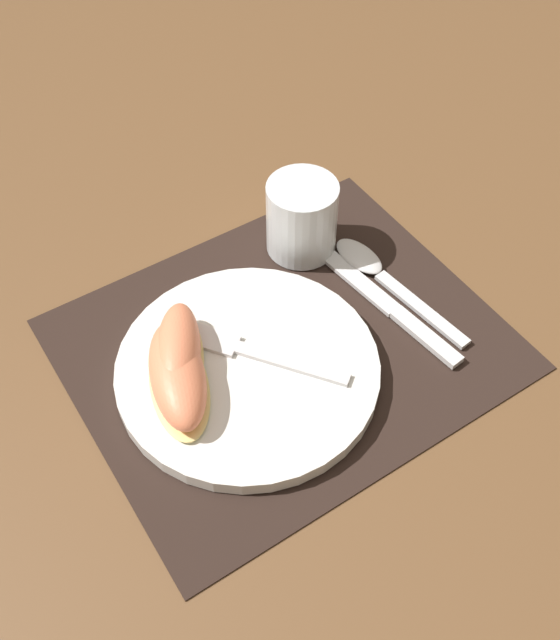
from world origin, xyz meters
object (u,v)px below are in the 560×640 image
Objects in this scene: plate at (248,370)px; juice_glass at (302,221)px; fork at (244,349)px; citrus_wedge_0 at (179,355)px; knife at (384,302)px; spoon at (375,270)px; citrus_wedge_1 at (176,374)px.

juice_glass is at bearing 39.67° from plate.
citrus_wedge_0 is (-0.06, 0.02, 0.02)m from fork.
knife is 1.15× the size of spoon.
citrus_wedge_0 reaches higher than plate.
fork reaches higher than knife.
citrus_wedge_0 reaches higher than citrus_wedge_1.
plate is 2.99× the size of juice_glass.
spoon is 1.37× the size of citrus_wedge_1.
knife is 1.58× the size of citrus_wedge_1.
fork is (-0.16, 0.02, 0.02)m from knife.
plate is at bearing -167.95° from spoon.
citrus_wedge_0 is at bearing 148.72° from plate.
knife is at bearing -0.48° from plate.
spoon is at bearing 64.63° from knife.
juice_glass reaches higher than fork.
spoon is at bearing 7.52° from fork.
juice_glass is 0.45× the size of spoon.
spoon is 1.19× the size of fork.
spoon is 0.25m from citrus_wedge_0.
plate is 0.19m from spoon.
spoon reaches higher than knife.
knife is 0.05m from spoon.
plate is at bearing -13.53° from citrus_wedge_1.
citrus_wedge_0 is at bearing 55.27° from citrus_wedge_1.
juice_glass reaches higher than citrus_wedge_0.
juice_glass is at bearing 23.24° from citrus_wedge_0.
fork reaches higher than spoon.
knife is at bearing -8.89° from citrus_wedge_0.
citrus_wedge_1 is (-0.26, -0.02, 0.03)m from spoon.
citrus_wedge_0 is (-0.20, -0.09, -0.00)m from juice_glass.
plate is 1.84× the size of citrus_wedge_1.
fork is at bearing 173.84° from knife.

